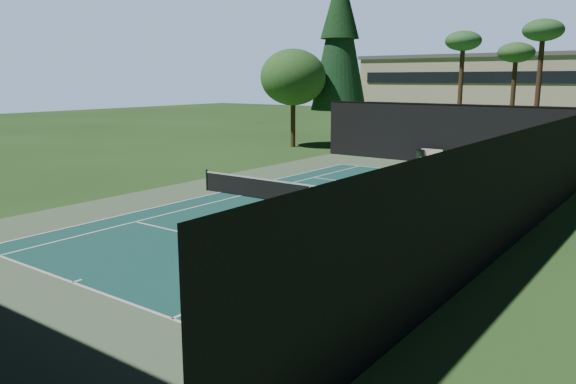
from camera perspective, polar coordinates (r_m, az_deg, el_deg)
name	(u,v)px	position (r m, az deg, el deg)	size (l,w,h in m)	color
ground	(310,207)	(25.20, 2.23, -1.54)	(160.00, 160.00, 0.00)	#264D1D
apron_slab	(310,207)	(25.20, 2.23, -1.53)	(18.00, 32.00, 0.01)	#557250
court_surface	(310,207)	(25.20, 2.23, -1.52)	(10.97, 23.77, 0.01)	#195049
court_lines	(310,207)	(25.20, 2.23, -1.50)	(11.07, 23.87, 0.01)	white
tennis_net	(310,195)	(25.08, 2.24, -0.30)	(12.90, 0.10, 1.10)	black
fence	(311,163)	(24.88, 2.35, 2.99)	(18.04, 32.05, 4.03)	black
player	(205,256)	(16.21, -8.47, -6.40)	(0.94, 0.54, 1.45)	white
tennis_ball_b	(288,192)	(28.44, -0.01, 0.03)	(0.07, 0.07, 0.07)	#A9CA2D
tennis_ball_c	(365,207)	(25.30, 7.86, -1.51)	(0.08, 0.08, 0.08)	#C2E534
tennis_ball_d	(252,183)	(31.03, -3.69, 0.97)	(0.07, 0.07, 0.07)	#EDF537
park_bench	(431,156)	(39.00, 14.34, 3.55)	(1.50, 0.45, 1.02)	#BBB69B
trash_bin	(420,156)	(39.23, 13.26, 3.54)	(0.56, 0.56, 0.95)	black
pine_tree	(340,32)	(49.72, 5.29, 15.88)	(4.80, 4.80, 15.00)	#472E1E
palm_a	(463,46)	(47.12, 17.35, 14.01)	(2.80, 2.80, 9.32)	#4C3320
palm_b	(516,56)	(47.95, 22.15, 12.65)	(2.80, 2.80, 8.42)	#43301C
palm_c	(543,36)	(44.51, 24.46, 14.24)	(2.80, 2.80, 9.77)	#492D1F
decid_tree_c	(293,77)	(47.34, 0.52, 11.56)	(5.44, 5.44, 8.09)	#4F3722
campus_building	(550,92)	(67.73, 25.04, 9.15)	(40.50, 12.50, 8.30)	beige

